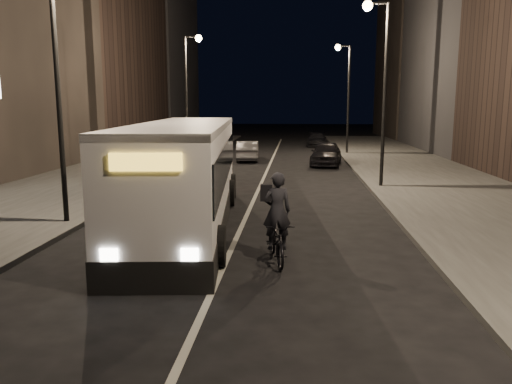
% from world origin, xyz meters
% --- Properties ---
extents(ground, '(180.00, 180.00, 0.00)m').
position_xyz_m(ground, '(0.00, 0.00, 0.00)').
color(ground, black).
rests_on(ground, ground).
extents(sidewalk_right, '(7.00, 70.00, 0.16)m').
position_xyz_m(sidewalk_right, '(8.50, 14.00, 0.08)').
color(sidewalk_right, '#363634').
rests_on(sidewalk_right, ground).
extents(sidewalk_left, '(7.00, 70.00, 0.16)m').
position_xyz_m(sidewalk_left, '(-8.50, 14.00, 0.08)').
color(sidewalk_left, '#363634').
rests_on(sidewalk_left, ground).
extents(building_row_right, '(8.00, 61.00, 21.00)m').
position_xyz_m(building_row_right, '(16.00, 27.50, 10.50)').
color(building_row_right, black).
rests_on(building_row_right, ground).
extents(building_row_left, '(8.00, 61.00, 22.00)m').
position_xyz_m(building_row_left, '(-16.00, 28.50, 11.00)').
color(building_row_left, black).
rests_on(building_row_left, ground).
extents(streetlight_right_mid, '(1.20, 0.44, 8.12)m').
position_xyz_m(streetlight_right_mid, '(5.33, 12.00, 5.36)').
color(streetlight_right_mid, black).
rests_on(streetlight_right_mid, sidewalk_right).
extents(streetlight_right_far, '(1.20, 0.44, 8.12)m').
position_xyz_m(streetlight_right_far, '(5.33, 28.00, 5.36)').
color(streetlight_right_far, black).
rests_on(streetlight_right_far, sidewalk_right).
extents(streetlight_left_near, '(1.20, 0.44, 8.12)m').
position_xyz_m(streetlight_left_near, '(-5.33, 4.00, 5.36)').
color(streetlight_left_near, black).
rests_on(streetlight_left_near, sidewalk_left).
extents(streetlight_left_far, '(1.20, 0.44, 8.12)m').
position_xyz_m(streetlight_left_far, '(-5.33, 22.00, 5.36)').
color(streetlight_left_far, black).
rests_on(streetlight_left_far, sidewalk_left).
extents(city_bus, '(3.73, 12.31, 3.27)m').
position_xyz_m(city_bus, '(-1.78, 4.45, 1.78)').
color(city_bus, white).
rests_on(city_bus, ground).
extents(cyclist_on_bicycle, '(1.06, 2.06, 2.26)m').
position_xyz_m(cyclist_on_bicycle, '(1.26, 0.77, 0.75)').
color(cyclist_on_bicycle, black).
rests_on(cyclist_on_bicycle, ground).
extents(car_near, '(2.36, 4.67, 1.53)m').
position_xyz_m(car_near, '(3.60, 20.91, 0.76)').
color(car_near, black).
rests_on(car_near, ground).
extents(car_mid, '(1.73, 4.24, 1.37)m').
position_xyz_m(car_mid, '(-1.63, 23.15, 0.68)').
color(car_mid, '#3A3A3C').
rests_on(car_mid, ground).
extents(car_far, '(2.02, 4.38, 1.24)m').
position_xyz_m(car_far, '(3.60, 35.84, 0.62)').
color(car_far, black).
rests_on(car_far, ground).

